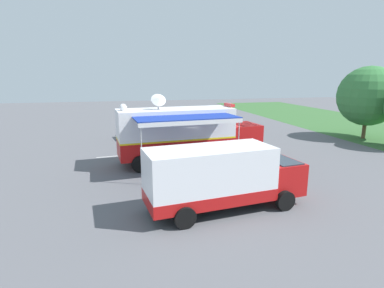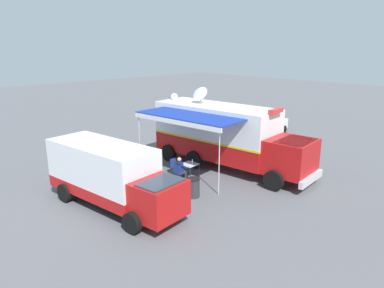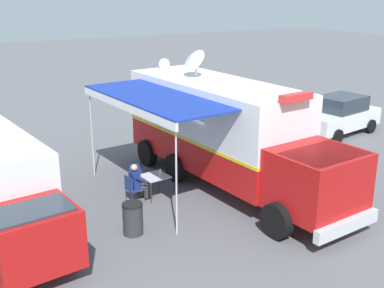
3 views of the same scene
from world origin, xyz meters
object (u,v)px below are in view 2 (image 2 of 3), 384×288
(folding_table, at_px, (189,165))
(water_bottle, at_px, (192,162))
(support_truck, at_px, (110,176))
(trash_bin, at_px, (194,188))
(folding_chair_beside_table, at_px, (175,165))
(seated_responder, at_px, (180,168))
(folding_chair_at_table, at_px, (178,171))
(car_behind_truck, at_px, (267,124))
(command_truck, at_px, (226,134))

(folding_table, distance_m, water_bottle, 0.24)
(water_bottle, distance_m, support_truck, 5.00)
(trash_bin, bearing_deg, water_bottle, -133.38)
(folding_table, xyz_separation_m, folding_chair_beside_table, (0.25, -0.85, -0.16))
(seated_responder, relative_size, support_truck, 0.18)
(folding_chair_at_table, bearing_deg, seated_responder, -174.88)
(trash_bin, xyz_separation_m, car_behind_truck, (-12.16, -4.26, 0.42))
(water_bottle, xyz_separation_m, seated_responder, (0.78, -0.09, -0.18))
(folding_chair_beside_table, distance_m, support_truck, 4.74)
(seated_responder, distance_m, car_behind_truck, 11.38)
(folding_chair_at_table, distance_m, seated_responder, 0.23)
(folding_chair_beside_table, height_order, support_truck, support_truck)
(folding_table, relative_size, support_truck, 0.12)
(support_truck, bearing_deg, seated_responder, -178.03)
(car_behind_truck, bearing_deg, folding_chair_at_table, 11.45)
(folding_table, distance_m, folding_chair_at_table, 0.82)
(trash_bin, bearing_deg, command_truck, -158.34)
(folding_table, distance_m, support_truck, 4.86)
(water_bottle, xyz_separation_m, folding_chair_at_table, (0.97, -0.07, -0.32))
(water_bottle, distance_m, folding_chair_at_table, 1.02)
(water_bottle, relative_size, folding_chair_beside_table, 0.26)
(water_bottle, height_order, folding_chair_beside_table, water_bottle)
(folding_chair_at_table, distance_m, folding_chair_beside_table, 1.01)
(folding_chair_at_table, height_order, support_truck, support_truck)
(support_truck, relative_size, car_behind_truck, 1.58)
(folding_table, distance_m, seated_responder, 0.61)
(water_bottle, relative_size, trash_bin, 0.25)
(seated_responder, distance_m, trash_bin, 2.24)
(water_bottle, height_order, support_truck, support_truck)
(folding_chair_beside_table, bearing_deg, folding_chair_at_table, 57.07)
(folding_chair_at_table, bearing_deg, folding_table, 179.80)
(support_truck, bearing_deg, trash_bin, 149.94)
(command_truck, height_order, folding_chair_beside_table, command_truck)
(water_bottle, bearing_deg, seated_responder, -6.44)
(folding_table, height_order, car_behind_truck, car_behind_truck)
(command_truck, relative_size, folding_table, 11.14)
(command_truck, bearing_deg, seated_responder, -5.98)
(folding_chair_beside_table, bearing_deg, seated_responder, 66.54)
(folding_table, relative_size, folding_chair_beside_table, 1.00)
(trash_bin, bearing_deg, car_behind_truck, -160.67)
(command_truck, distance_m, car_behind_truck, 8.47)
(command_truck, height_order, folding_table, command_truck)
(folding_table, bearing_deg, trash_bin, 50.42)
(water_bottle, xyz_separation_m, folding_chair_beside_table, (0.42, -0.92, -0.32))
(folding_table, bearing_deg, water_bottle, 157.85)
(folding_chair_beside_table, xyz_separation_m, trash_bin, (1.37, 2.81, -0.06))
(folding_chair_at_table, distance_m, trash_bin, 2.14)
(car_behind_truck, bearing_deg, water_bottle, 12.86)
(trash_bin, height_order, car_behind_truck, car_behind_truck)
(support_truck, bearing_deg, command_truck, 178.55)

